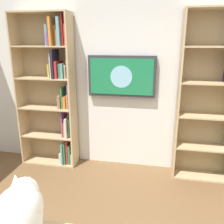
% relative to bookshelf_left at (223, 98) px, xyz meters
% --- Properties ---
extents(wall_back, '(4.52, 0.06, 2.70)m').
position_rel_bookshelf_left_xyz_m(wall_back, '(1.23, -0.17, 0.25)').
color(wall_back, silver).
rests_on(wall_back, ground).
extents(bookshelf_left, '(0.87, 0.28, 2.15)m').
position_rel_bookshelf_left_xyz_m(bookshelf_left, '(0.00, 0.00, 0.00)').
color(bookshelf_left, tan).
rests_on(bookshelf_left, ground).
extents(bookshelf_right, '(0.81, 0.28, 2.14)m').
position_rel_bookshelf_left_xyz_m(bookshelf_right, '(2.25, 0.00, 0.00)').
color(bookshelf_right, tan).
rests_on(bookshelf_right, ground).
extents(wall_mounted_tv, '(0.91, 0.07, 0.55)m').
position_rel_bookshelf_left_xyz_m(wall_mounted_tv, '(1.28, -0.08, 0.22)').
color(wall_mounted_tv, '#333338').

